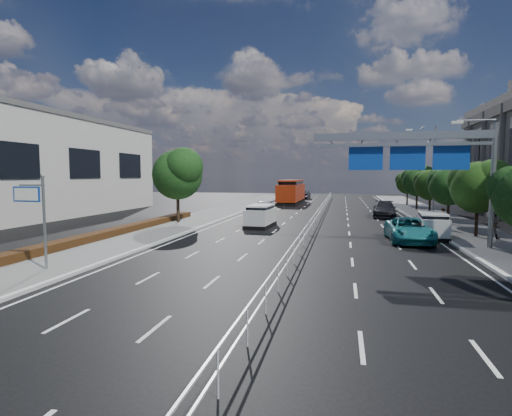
# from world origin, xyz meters

# --- Properties ---
(ground) EXTENTS (160.00, 160.00, 0.00)m
(ground) POSITION_xyz_m (0.00, 0.00, 0.00)
(ground) COLOR black
(ground) RESTS_ON ground
(sidewalk_near) EXTENTS (5.00, 140.00, 0.14)m
(sidewalk_near) POSITION_xyz_m (-11.50, 0.00, 0.07)
(sidewalk_near) COLOR slate
(sidewalk_near) RESTS_ON ground
(kerb_near) EXTENTS (0.25, 140.00, 0.15)m
(kerb_near) POSITION_xyz_m (-9.00, 0.00, 0.07)
(kerb_near) COLOR silver
(kerb_near) RESTS_ON ground
(median_fence) EXTENTS (0.05, 85.00, 1.02)m
(median_fence) POSITION_xyz_m (0.00, 22.50, 0.53)
(median_fence) COLOR silver
(median_fence) RESTS_ON ground
(hedge_near) EXTENTS (1.00, 36.00, 0.44)m
(hedge_near) POSITION_xyz_m (-13.30, 5.00, 0.36)
(hedge_near) COLOR black
(hedge_near) RESTS_ON sidewalk_near
(toilet_sign) EXTENTS (1.62, 0.18, 4.34)m
(toilet_sign) POSITION_xyz_m (-10.95, 0.00, 2.94)
(toilet_sign) COLOR gray
(toilet_sign) RESTS_ON ground
(overhead_gantry) EXTENTS (10.24, 0.38, 7.45)m
(overhead_gantry) POSITION_xyz_m (6.74, 10.05, 5.61)
(overhead_gantry) COLOR gray
(overhead_gantry) RESTS_ON ground
(streetlight_far) EXTENTS (2.78, 2.40, 9.00)m
(streetlight_far) POSITION_xyz_m (10.50, 26.00, 5.21)
(streetlight_far) COLOR gray
(streetlight_far) RESTS_ON ground
(near_building) EXTENTS (12.00, 38.00, 10.00)m
(near_building) POSITION_xyz_m (-30.00, 18.00, 5.00)
(near_building) COLOR #BBB6A8
(near_building) RESTS_ON ground
(near_tree_back) EXTENTS (4.84, 4.51, 6.69)m
(near_tree_back) POSITION_xyz_m (-11.94, 17.97, 4.61)
(near_tree_back) COLOR black
(near_tree_back) RESTS_ON ground
(far_tree_d) EXTENTS (3.85, 3.59, 5.34)m
(far_tree_d) POSITION_xyz_m (11.25, 14.48, 3.69)
(far_tree_d) COLOR black
(far_tree_d) RESTS_ON ground
(far_tree_e) EXTENTS (3.63, 3.38, 5.13)m
(far_tree_e) POSITION_xyz_m (11.25, 21.98, 3.56)
(far_tree_e) COLOR black
(far_tree_e) RESTS_ON ground
(far_tree_f) EXTENTS (3.52, 3.28, 5.02)m
(far_tree_f) POSITION_xyz_m (11.24, 29.48, 3.49)
(far_tree_f) COLOR black
(far_tree_f) RESTS_ON ground
(far_tree_g) EXTENTS (3.96, 3.69, 5.45)m
(far_tree_g) POSITION_xyz_m (11.25, 36.98, 3.75)
(far_tree_g) COLOR black
(far_tree_g) RESTS_ON ground
(far_tree_h) EXTENTS (3.41, 3.18, 4.91)m
(far_tree_h) POSITION_xyz_m (11.24, 44.48, 3.42)
(far_tree_h) COLOR black
(far_tree_h) RESTS_ON ground
(white_minivan) EXTENTS (2.06, 4.34, 1.84)m
(white_minivan) POSITION_xyz_m (-4.37, 17.26, 0.91)
(white_minivan) COLOR black
(white_minivan) RESTS_ON ground
(red_bus) EXTENTS (3.06, 12.10, 3.60)m
(red_bus) POSITION_xyz_m (-5.37, 45.46, 1.88)
(red_bus) COLOR black
(red_bus) RESTS_ON ground
(near_car_silver) EXTENTS (2.35, 5.02, 1.66)m
(near_car_silver) POSITION_xyz_m (-6.04, 28.02, 0.83)
(near_car_silver) COLOR #B6B9BE
(near_car_silver) RESTS_ON ground
(near_car_dark) EXTENTS (1.86, 4.70, 1.52)m
(near_car_dark) POSITION_xyz_m (-4.51, 58.13, 0.76)
(near_car_dark) COLOR black
(near_car_dark) RESTS_ON ground
(silver_minivan) EXTENTS (2.13, 4.34, 1.74)m
(silver_minivan) POSITION_xyz_m (8.30, 14.00, 0.86)
(silver_minivan) COLOR black
(silver_minivan) RESTS_ON ground
(parked_car_teal) EXTENTS (2.71, 5.63, 1.55)m
(parked_car_teal) POSITION_xyz_m (6.50, 12.00, 0.77)
(parked_car_teal) COLOR #1C7880
(parked_car_teal) RESTS_ON ground
(parked_car_dark) EXTENTS (2.72, 5.72, 1.61)m
(parked_car_dark) POSITION_xyz_m (6.50, 27.53, 0.80)
(parked_car_dark) COLOR black
(parked_car_dark) RESTS_ON ground
(pedestrian_a) EXTENTS (0.69, 0.62, 1.58)m
(pedestrian_a) POSITION_xyz_m (9.94, 18.46, 0.93)
(pedestrian_a) COLOR gray
(pedestrian_a) RESTS_ON sidewalk_far
(pedestrian_b) EXTENTS (1.21, 1.14, 1.97)m
(pedestrian_b) POSITION_xyz_m (11.93, 13.71, 1.13)
(pedestrian_b) COLOR gray
(pedestrian_b) RESTS_ON sidewalk_far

